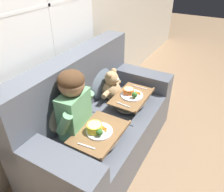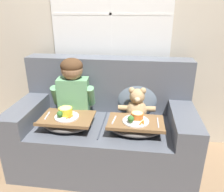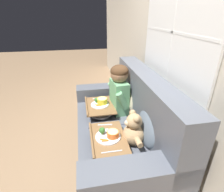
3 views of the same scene
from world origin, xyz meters
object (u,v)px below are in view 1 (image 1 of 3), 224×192
(couch, at_px, (98,122))
(throw_pillow_behind_teddy, at_px, (99,79))
(child_figure, at_px, (73,101))
(throw_pillow_behind_child, at_px, (61,109))
(lap_tray_teddy, at_px, (132,99))
(lap_tray_child, at_px, (99,136))
(teddy_bear, at_px, (112,87))

(couch, height_order, throw_pillow_behind_teddy, couch)
(couch, height_order, child_figure, child_figure)
(couch, distance_m, child_figure, 0.53)
(throw_pillow_behind_child, xyz_separation_m, throw_pillow_behind_teddy, (0.62, 0.00, 0.00))
(couch, relative_size, throw_pillow_behind_child, 3.96)
(throw_pillow_behind_child, xyz_separation_m, lap_tray_teddy, (0.62, -0.38, -0.13))
(lap_tray_child, bearing_deg, throw_pillow_behind_teddy, 31.85)
(throw_pillow_behind_child, relative_size, teddy_bear, 1.18)
(throw_pillow_behind_child, distance_m, child_figure, 0.20)
(throw_pillow_behind_child, relative_size, lap_tray_child, 0.90)
(child_figure, relative_size, lap_tray_teddy, 1.22)
(couch, distance_m, lap_tray_teddy, 0.41)
(couch, relative_size, child_figure, 2.84)
(teddy_bear, bearing_deg, throw_pillow_behind_child, 166.09)
(lap_tray_teddy, bearing_deg, throw_pillow_behind_child, 148.05)
(child_figure, bearing_deg, throw_pillow_behind_teddy, 13.60)
(teddy_bear, bearing_deg, lap_tray_teddy, -90.05)
(teddy_bear, bearing_deg, lap_tray_child, -159.49)
(throw_pillow_behind_teddy, relative_size, child_figure, 0.75)
(child_figure, bearing_deg, lap_tray_child, -90.44)
(lap_tray_child, bearing_deg, teddy_bear, 20.51)
(throw_pillow_behind_teddy, distance_m, child_figure, 0.65)
(couch, height_order, teddy_bear, couch)
(teddy_bear, height_order, lap_tray_teddy, teddy_bear)
(throw_pillow_behind_teddy, height_order, child_figure, child_figure)
(couch, xyz_separation_m, lap_tray_child, (-0.31, -0.22, 0.16))
(couch, distance_m, teddy_bear, 0.39)
(child_figure, bearing_deg, couch, -3.10)
(throw_pillow_behind_teddy, bearing_deg, teddy_bear, -89.93)
(throw_pillow_behind_child, height_order, teddy_bear, throw_pillow_behind_child)
(couch, height_order, lap_tray_teddy, couch)
(throw_pillow_behind_teddy, bearing_deg, lap_tray_teddy, -90.00)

